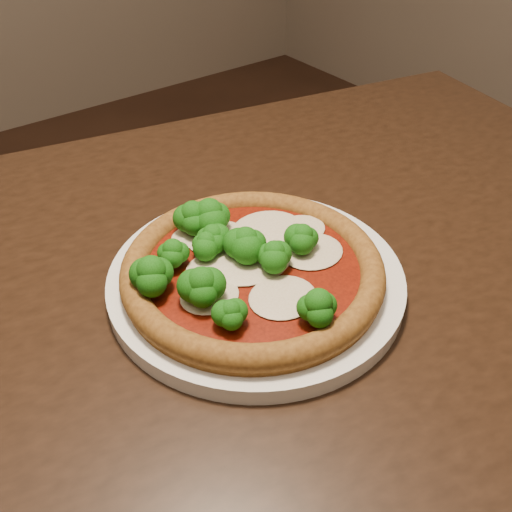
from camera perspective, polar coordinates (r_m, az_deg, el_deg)
dining_table at (r=0.68m, az=-5.10°, el=-8.62°), size 1.40×1.02×0.75m
plate at (r=0.60m, az=-0.00°, el=-2.31°), size 0.31×0.31×0.02m
pizza at (r=0.58m, az=-0.96°, el=-0.85°), size 0.27×0.27×0.06m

